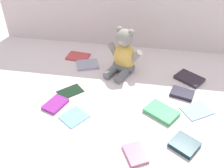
# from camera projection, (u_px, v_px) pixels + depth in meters

# --- Properties ---
(ground_plane) EXTENTS (3.20, 3.20, 0.00)m
(ground_plane) POSITION_uv_depth(u_px,v_px,m) (113.00, 88.00, 1.29)
(ground_plane) COLOR silver
(backdrop_drape) EXTENTS (1.57, 0.03, 0.57)m
(backdrop_drape) POSITION_uv_depth(u_px,v_px,m) (126.00, 1.00, 1.47)
(backdrop_drape) COLOR silver
(backdrop_drape) RESTS_ON ground_plane
(teddy_bear) EXTENTS (0.20, 0.21, 0.25)m
(teddy_bear) POSITION_uv_depth(u_px,v_px,m) (124.00, 56.00, 1.36)
(teddy_bear) COLOR #E5B24C
(teddy_bear) RESTS_ON ground_plane
(book_case_0) EXTENTS (0.11, 0.13, 0.01)m
(book_case_0) POSITION_uv_depth(u_px,v_px,m) (55.00, 104.00, 1.18)
(book_case_0) COLOR #932B8F
(book_case_0) RESTS_ON ground_plane
(book_case_1) EXTENTS (0.14, 0.14, 0.01)m
(book_case_1) POSITION_uv_depth(u_px,v_px,m) (74.00, 116.00, 1.12)
(book_case_1) COLOR #71A8E1
(book_case_1) RESTS_ON ground_plane
(book_case_2) EXTENTS (0.17, 0.16, 0.02)m
(book_case_2) POSITION_uv_depth(u_px,v_px,m) (161.00, 112.00, 1.14)
(book_case_2) COLOR #3FA560
(book_case_2) RESTS_ON ground_plane
(book_case_3) EXTENTS (0.13, 0.13, 0.02)m
(book_case_3) POSITION_uv_depth(u_px,v_px,m) (184.00, 145.00, 0.99)
(book_case_3) COLOR #0F2C32
(book_case_3) RESTS_ON ground_plane
(book_case_4) EXTENTS (0.12, 0.10, 0.02)m
(book_case_4) POSITION_uv_depth(u_px,v_px,m) (182.00, 94.00, 1.24)
(book_case_4) COLOR #211C2C
(book_case_4) RESTS_ON ground_plane
(book_case_5) EXTENTS (0.14, 0.13, 0.01)m
(book_case_5) POSITION_uv_depth(u_px,v_px,m) (88.00, 65.00, 1.45)
(book_case_5) COLOR #9796AC
(book_case_5) RESTS_ON ground_plane
(book_case_6) EXTENTS (0.14, 0.14, 0.01)m
(book_case_6) POSITION_uv_depth(u_px,v_px,m) (70.00, 91.00, 1.26)
(book_case_6) COLOR black
(book_case_6) RESTS_ON ground_plane
(book_case_7) EXTENTS (0.17, 0.16, 0.02)m
(book_case_7) POSITION_uv_depth(u_px,v_px,m) (189.00, 78.00, 1.34)
(book_case_7) COLOR #2D222D
(book_case_7) RESTS_ON ground_plane
(book_case_8) EXTENTS (0.14, 0.11, 0.01)m
(book_case_8) POSITION_uv_depth(u_px,v_px,m) (78.00, 57.00, 1.52)
(book_case_8) COLOR #C64142
(book_case_8) RESTS_ON ground_plane
(book_case_9) EXTENTS (0.11, 0.12, 0.01)m
(book_case_9) POSITION_uv_depth(u_px,v_px,m) (135.00, 154.00, 0.96)
(book_case_9) COLOR #BD658C
(book_case_9) RESTS_ON ground_plane
(book_case_10) EXTENTS (0.16, 0.15, 0.01)m
(book_case_10) POSITION_uv_depth(u_px,v_px,m) (197.00, 110.00, 1.16)
(book_case_10) COLOR #7FA4CF
(book_case_10) RESTS_ON ground_plane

